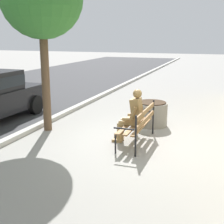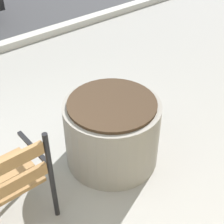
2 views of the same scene
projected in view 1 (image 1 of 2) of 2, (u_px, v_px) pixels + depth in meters
name	position (u px, v px, depth m)	size (l,w,h in m)	color
ground_plane	(131.00, 141.00, 8.07)	(80.00, 80.00, 0.00)	gray
curb_stone	(34.00, 128.00, 9.00)	(60.00, 0.20, 0.12)	#B2AFA8
park_bench	(139.00, 122.00, 7.74)	(1.80, 0.54, 0.95)	olive
bronze_statue_seated	(131.00, 117.00, 7.80)	(0.63, 0.76, 1.37)	olive
concrete_planter	(151.00, 114.00, 9.38)	(0.95, 0.95, 0.71)	gray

